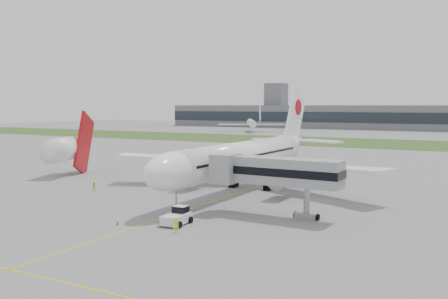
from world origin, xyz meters
The scene contains 14 objects.
ground centered at (0.00, 0.00, 0.00)m, with size 600.00×600.00×0.00m, color gray.
apron_markings centered at (0.00, -5.00, 0.00)m, with size 70.00×70.00×0.04m, color gold, non-canonical shape.
grass_strip centered at (0.00, 120.00, 0.01)m, with size 600.00×50.00×0.02m, color #37511E.
terminal_building centered at (0.00, 229.87, 7.00)m, with size 320.00×22.30×14.00m.
control_tower centered at (-90.00, 232.00, 0.00)m, with size 12.00×12.00×56.00m, color slate, non-canonical shape.
airliner centered at (0.00, 4.87, 5.66)m, with size 48.13×53.95×17.88m.
pushback_tug centered at (3.28, -19.57, 0.93)m, with size 2.91×4.09×2.02m.
jet_bridge centered at (11.33, -10.38, 5.64)m, with size 16.54×4.71×7.62m.
safety_cone_left centered at (-2.57, -23.31, 0.28)m, with size 0.41×0.41×0.56m, color #E64D0C.
safety_cone_right centered at (4.17, -18.37, 0.27)m, with size 0.40×0.40×0.55m, color #E64D0C.
ground_crew_near centered at (5.56, -23.22, 0.88)m, with size 0.64×0.42×1.76m, color #C6FF2A.
ground_crew_far centered at (-21.10, -7.40, 0.76)m, with size 0.73×0.57×1.51m, color #CAEA27.
neighbor_aircraft centered at (-38.95, 3.55, 5.36)m, with size 8.13×16.66×13.53m.
distant_aircraft_left centered at (-78.27, 170.63, 0.00)m, with size 34.95×30.84×13.36m, color white, non-canonical shape.
Camera 1 is at (35.65, -67.28, 13.85)m, focal length 40.00 mm.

